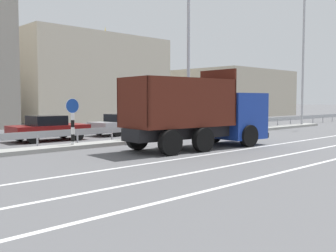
% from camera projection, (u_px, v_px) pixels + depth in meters
% --- Properties ---
extents(ground_plane, '(320.00, 320.00, 0.00)m').
position_uv_depth(ground_plane, '(171.00, 145.00, 19.22)').
color(ground_plane, '#565659').
extents(lane_strip_0, '(69.67, 0.16, 0.01)m').
position_uv_depth(lane_strip_0, '(228.00, 152.00, 16.84)').
color(lane_strip_0, silver).
rests_on(lane_strip_0, ground_plane).
extents(lane_strip_1, '(69.67, 0.16, 0.01)m').
position_uv_depth(lane_strip_1, '(274.00, 157.00, 15.23)').
color(lane_strip_1, silver).
rests_on(lane_strip_1, ground_plane).
extents(lane_strip_2, '(69.67, 0.16, 0.01)m').
position_uv_depth(lane_strip_2, '(321.00, 163.00, 13.88)').
color(lane_strip_2, silver).
rests_on(lane_strip_2, ground_plane).
extents(median_island, '(38.32, 1.10, 0.18)m').
position_uv_depth(median_island, '(142.00, 140.00, 20.79)').
color(median_island, gray).
rests_on(median_island, ground_plane).
extents(median_guardrail, '(69.67, 0.09, 0.78)m').
position_uv_depth(median_guardrail, '(127.00, 130.00, 21.67)').
color(median_guardrail, '#9EA0A5').
rests_on(median_guardrail, ground_plane).
extents(dump_truck, '(7.58, 3.22, 3.65)m').
position_uv_depth(dump_truck, '(212.00, 119.00, 18.66)').
color(dump_truck, '#19389E').
rests_on(dump_truck, ground_plane).
extents(median_road_sign, '(0.69, 0.16, 2.29)m').
position_uv_depth(median_road_sign, '(73.00, 122.00, 17.87)').
color(median_road_sign, white).
rests_on(median_road_sign, ground_plane).
extents(street_lamp_2, '(0.70, 2.12, 10.84)m').
position_uv_depth(street_lamp_2, '(190.00, 36.00, 22.73)').
color(street_lamp_2, '#ADADB2').
rests_on(street_lamp_2, ground_plane).
extents(street_lamp_3, '(0.70, 2.63, 10.80)m').
position_uv_depth(street_lamp_3, '(305.00, 55.00, 32.36)').
color(street_lamp_3, '#ADADB2').
rests_on(street_lamp_3, ground_plane).
extents(parked_car_4, '(4.16, 2.20, 1.38)m').
position_uv_depth(parked_car_4, '(48.00, 128.00, 21.26)').
color(parked_car_4, maroon).
rests_on(parked_car_4, ground_plane).
extents(parked_car_5, '(4.75, 2.17, 1.33)m').
position_uv_depth(parked_car_5, '(125.00, 124.00, 25.21)').
color(parked_car_5, '#A3A3A8').
rests_on(parked_car_5, ground_plane).
extents(parked_car_6, '(4.29, 2.23, 1.41)m').
position_uv_depth(parked_car_6, '(196.00, 120.00, 29.54)').
color(parked_car_6, '#A3A3A8').
rests_on(parked_car_6, ground_plane).
extents(background_building_1, '(16.07, 9.56, 9.03)m').
position_uv_depth(background_building_1, '(88.00, 79.00, 43.12)').
color(background_building_1, beige).
rests_on(background_building_1, ground_plane).
extents(background_building_2, '(14.80, 11.65, 6.25)m').
position_uv_depth(background_building_2, '(232.00, 93.00, 55.55)').
color(background_building_2, '#B7AD99').
rests_on(background_building_2, ground_plane).
extents(church_tower, '(3.60, 3.60, 12.22)m').
position_uv_depth(church_tower, '(106.00, 76.00, 54.20)').
color(church_tower, silver).
rests_on(church_tower, ground_plane).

